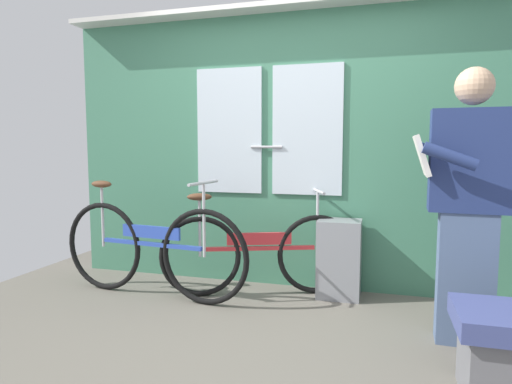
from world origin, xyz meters
TOP-DOWN VIEW (x-y plane):
  - ground_plane at (0.00, 0.00)m, footprint 5.09×3.95m
  - train_door_wall at (-0.01, 1.17)m, footprint 4.09×0.28m
  - bicycle_near_door at (-1.03, 0.54)m, footprint 1.73×0.44m
  - bicycle_leaning_behind at (-0.20, 0.82)m, footprint 1.55×0.69m
  - passenger_reading_newspaper at (1.28, 0.31)m, footprint 0.58×0.50m
  - trash_bin_by_wall at (0.45, 0.96)m, footprint 0.34×0.28m

SIDE VIEW (x-z plane):
  - ground_plane at x=0.00m, z-range -0.04..0.00m
  - trash_bin_by_wall at x=0.45m, z-range 0.00..0.64m
  - bicycle_leaning_behind at x=-0.20m, z-range -0.08..0.80m
  - bicycle_near_door at x=-1.03m, z-range -0.08..0.88m
  - passenger_reading_newspaper at x=1.28m, z-range 0.05..1.75m
  - train_door_wall at x=-0.01m, z-range 0.05..2.45m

